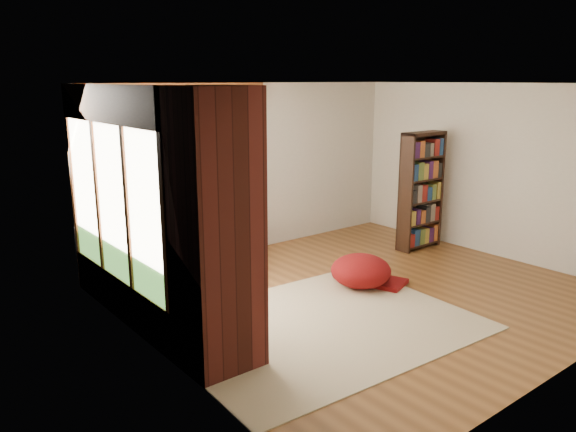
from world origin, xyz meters
TOP-DOWN VIEW (x-y plane):
  - floor at (0.00, 0.00)m, footprint 5.50×5.50m
  - ceiling at (0.00, 0.00)m, footprint 5.50×5.50m
  - wall_back at (0.00, 2.50)m, footprint 5.50×0.04m
  - wall_left at (-2.75, 0.00)m, footprint 0.04×5.00m
  - wall_right at (2.75, 0.00)m, footprint 0.04×5.00m
  - windows_back at (-1.20, 2.47)m, footprint 2.82×0.10m
  - windows_left at (-2.72, 1.20)m, footprint 0.10×2.62m
  - roller_blind at (-2.69, 2.03)m, footprint 0.03×0.72m
  - brick_chimney at (-2.40, -0.35)m, footprint 0.70×0.70m
  - sectional_sofa at (-1.95, 1.70)m, footprint 2.20×2.20m
  - area_rug at (-1.08, -0.35)m, footprint 3.42×2.69m
  - bookshelf at (2.14, 0.88)m, footprint 0.80×0.27m
  - pouf at (0.15, 0.23)m, footprint 0.82×0.82m
  - dog_tan at (-1.54, 1.77)m, footprint 1.05×1.03m
  - dog_brindle at (-1.87, 1.29)m, footprint 0.46×0.75m
  - throw_pillows at (-1.86, 1.75)m, footprint 1.98×1.68m

SIDE VIEW (x-z plane):
  - floor at x=0.00m, z-range 0.00..0.00m
  - area_rug at x=-1.08m, z-range 0.00..0.01m
  - pouf at x=0.15m, z-range 0.01..0.44m
  - sectional_sofa at x=-1.95m, z-range -0.10..0.70m
  - dog_brindle at x=-1.87m, z-range 0.54..0.95m
  - throw_pillows at x=-1.86m, z-range 0.52..0.97m
  - dog_tan at x=-1.54m, z-range 0.54..1.06m
  - bookshelf at x=2.14m, z-range 0.00..1.86m
  - wall_back at x=0.00m, z-range 0.00..2.60m
  - wall_left at x=-2.75m, z-range 0.00..2.60m
  - wall_right at x=2.75m, z-range 0.00..2.60m
  - brick_chimney at x=-2.40m, z-range 0.00..2.60m
  - windows_back at x=-1.20m, z-range 0.40..2.30m
  - windows_left at x=-2.72m, z-range 0.40..2.30m
  - roller_blind at x=-2.69m, z-range 1.30..2.20m
  - ceiling at x=0.00m, z-range 2.60..2.60m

